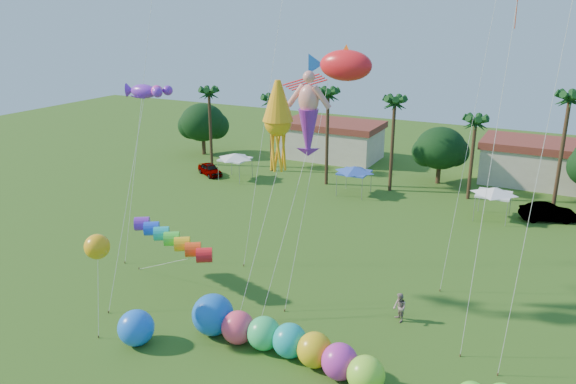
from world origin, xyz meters
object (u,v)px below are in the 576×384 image
at_px(caterpillar_inflatable, 276,338).
at_px(blue_ball, 136,328).
at_px(car_b, 548,213).
at_px(car_a, 210,169).
at_px(spectator_b, 400,308).

height_order(caterpillar_inflatable, blue_ball, caterpillar_inflatable).
bearing_deg(caterpillar_inflatable, car_b, 72.26).
height_order(car_a, spectator_b, spectator_b).
xyz_separation_m(car_b, blue_ball, (-20.09, -32.64, 0.25)).
relative_size(car_a, caterpillar_inflatable, 0.33).
relative_size(car_b, caterpillar_inflatable, 0.40).
bearing_deg(blue_ball, car_a, 117.60).
xyz_separation_m(spectator_b, blue_ball, (-12.88, -9.37, 0.12)).
xyz_separation_m(caterpillar_inflatable, blue_ball, (-7.72, -2.74, 0.01)).
bearing_deg(car_b, caterpillar_inflatable, 137.15).
xyz_separation_m(car_b, spectator_b, (-7.21, -23.26, 0.13)).
bearing_deg(caterpillar_inflatable, car_a, 135.01).
height_order(spectator_b, blue_ball, blue_ball).
bearing_deg(car_a, spectator_b, -95.70).
bearing_deg(car_a, car_b, -56.46).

